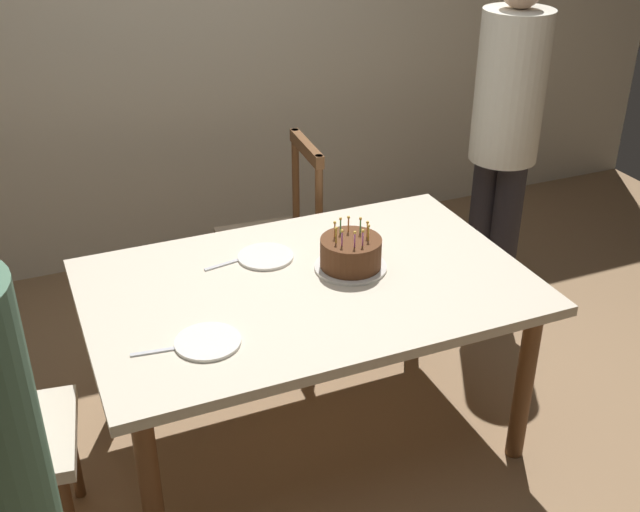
# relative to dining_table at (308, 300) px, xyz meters

# --- Properties ---
(ground) EXTENTS (6.40, 6.40, 0.00)m
(ground) POSITION_rel_dining_table_xyz_m (0.00, 0.00, -0.65)
(ground) COLOR #93704C
(back_wall) EXTENTS (6.40, 0.10, 2.60)m
(back_wall) POSITION_rel_dining_table_xyz_m (0.00, 1.85, 0.65)
(back_wall) COLOR beige
(back_wall) RESTS_ON ground
(dining_table) EXTENTS (1.64, 1.06, 0.73)m
(dining_table) POSITION_rel_dining_table_xyz_m (0.00, 0.00, 0.00)
(dining_table) COLOR beige
(dining_table) RESTS_ON ground
(birthday_cake) EXTENTS (0.28, 0.28, 0.19)m
(birthday_cake) POSITION_rel_dining_table_xyz_m (0.19, 0.03, 0.14)
(birthday_cake) COLOR silver
(birthday_cake) RESTS_ON dining_table
(plate_near_celebrant) EXTENTS (0.22, 0.22, 0.01)m
(plate_near_celebrant) POSITION_rel_dining_table_xyz_m (-0.45, -0.24, 0.09)
(plate_near_celebrant) COLOR white
(plate_near_celebrant) RESTS_ON dining_table
(plate_far_side) EXTENTS (0.22, 0.22, 0.01)m
(plate_far_side) POSITION_rel_dining_table_xyz_m (-0.08, 0.24, 0.09)
(plate_far_side) COLOR white
(plate_far_side) RESTS_ON dining_table
(fork_near_celebrant) EXTENTS (0.18, 0.04, 0.01)m
(fork_near_celebrant) POSITION_rel_dining_table_xyz_m (-0.61, -0.22, 0.08)
(fork_near_celebrant) COLOR silver
(fork_near_celebrant) RESTS_ON dining_table
(fork_far_side) EXTENTS (0.18, 0.05, 0.01)m
(fork_far_side) POSITION_rel_dining_table_xyz_m (-0.24, 0.25, 0.08)
(fork_far_side) COLOR silver
(fork_far_side) RESTS_ON dining_table
(chair_spindle_back) EXTENTS (0.47, 0.47, 0.95)m
(chair_spindle_back) POSITION_rel_dining_table_xyz_m (0.17, 0.85, -0.19)
(chair_spindle_back) COLOR tan
(chair_spindle_back) RESTS_ON ground
(person_guest) EXTENTS (0.32, 0.32, 1.72)m
(person_guest) POSITION_rel_dining_table_xyz_m (1.23, 0.56, 0.33)
(person_guest) COLOR #262328
(person_guest) RESTS_ON ground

